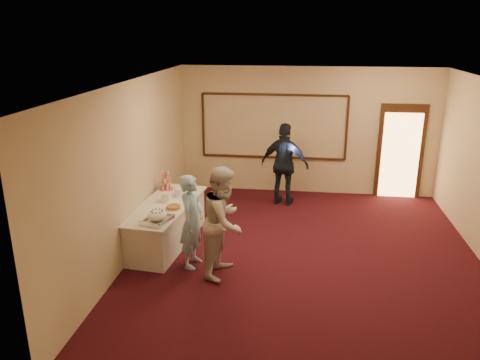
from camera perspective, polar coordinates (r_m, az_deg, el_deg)
name	(u,v)px	position (r m, az deg, el deg)	size (l,w,h in m)	color
floor	(305,257)	(8.36, 7.88, -9.29)	(7.00, 7.00, 0.00)	black
room_walls	(310,144)	(7.66, 8.52, 4.32)	(6.04, 7.04, 3.02)	beige
wall_molding	(274,127)	(11.16, 4.12, 6.51)	(3.45, 0.04, 1.55)	black
doorway	(400,152)	(11.47, 18.95, 3.23)	(1.05, 0.07, 2.20)	black
buffet_table	(166,224)	(8.75, -9.05, -5.28)	(1.13, 2.38, 0.77)	silver
pavlova_tray	(157,217)	(7.82, -10.06, -4.50)	(0.49, 0.60, 0.20)	silver
cupcake_stand	(166,182)	(9.34, -9.00, -0.28)	(0.28, 0.28, 0.41)	#D54151
plate_stack_a	(166,197)	(8.70, -9.02, -2.10)	(0.20, 0.20, 0.17)	white
plate_stack_b	(180,192)	(8.92, -7.34, -1.50)	(0.20, 0.20, 0.17)	white
tart	(173,208)	(8.35, -8.12, -3.34)	(0.29, 0.29, 0.06)	white
man	(192,221)	(7.74, -5.88, -5.02)	(0.58, 0.38, 1.59)	#9FD2F2
woman	(224,221)	(7.43, -1.96, -5.07)	(0.87, 0.68, 1.80)	beige
guest	(285,165)	(10.43, 5.47, 1.88)	(1.09, 0.45, 1.86)	black
camera_flash	(293,147)	(10.21, 6.43, 3.97)	(0.07, 0.04, 0.05)	white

